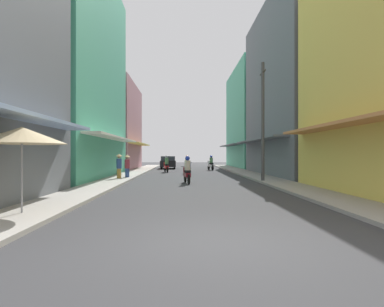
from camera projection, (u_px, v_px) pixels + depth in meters
ground_plane at (191, 178)px, 21.90m from camera, size 87.64×87.64×0.00m
sidewalk_left at (122, 178)px, 21.75m from camera, size 1.91×47.84×0.12m
sidewalk_right at (260, 177)px, 22.04m from camera, size 1.91×47.84×0.12m
building_left_mid at (65, 72)px, 21.73m from camera, size 7.05×13.25×14.78m
building_left_far at (108, 127)px, 34.36m from camera, size 7.05×10.61×9.36m
building_right_mid at (301, 90)px, 24.94m from camera, size 7.05×13.76×13.61m
building_right_far at (258, 119)px, 39.29m from camera, size 7.05×13.48×12.28m
motorbike_blue at (188, 165)px, 27.75m from camera, size 0.70×1.76×1.58m
motorbike_red at (166, 165)px, 28.91m from camera, size 0.65×1.78×1.58m
motorbike_white at (211, 164)px, 32.69m from camera, size 0.65×1.78×1.58m
motorbike_maroon at (187, 171)px, 17.97m from camera, size 0.57×1.80×1.58m
parked_car at (168, 162)px, 36.64m from camera, size 1.90×4.16×1.45m
pedestrian_midway at (127, 165)px, 21.26m from camera, size 0.44×0.44×1.65m
pedestrian_far at (119, 165)px, 20.32m from camera, size 0.44×0.44×1.71m
vendor_umbrella at (22, 135)px, 8.35m from camera, size 2.30×2.30×2.41m
utility_pole at (263, 121)px, 18.57m from camera, size 0.20×1.20×7.13m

